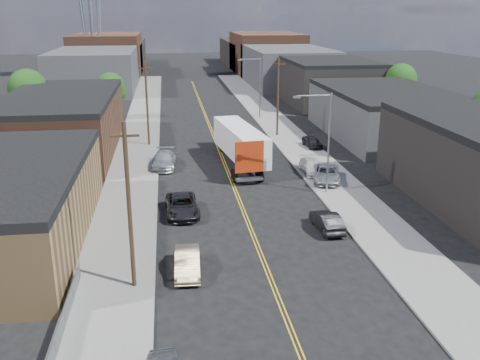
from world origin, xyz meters
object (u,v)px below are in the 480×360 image
object	(u,v)px
semi_truck	(238,141)
car_right_oncoming	(327,221)
car_left_c	(182,206)
car_left_d	(164,160)
car_left_b	(187,262)
car_ahead_truck	(234,143)
car_right_lot_a	(327,174)
car_right_lot_c	(312,142)
car_right_lot_b	(312,166)

from	to	relation	value
semi_truck	car_right_oncoming	bearing A→B (deg)	-85.61
car_left_c	car_left_d	xyz separation A→B (m)	(-1.40, 13.75, 0.05)
car_left_d	car_right_oncoming	world-z (taller)	car_left_d
car_left_d	car_right_oncoming	distance (m)	21.97
semi_truck	car_left_c	xyz separation A→B (m)	(-6.50, -14.66, -1.64)
car_left_b	car_ahead_truck	world-z (taller)	car_ahead_truck
car_right_oncoming	car_right_lot_a	size ratio (longest dim) A/B	0.81
car_ahead_truck	semi_truck	bearing A→B (deg)	-93.34
car_left_c	car_right_oncoming	distance (m)	11.58
car_left_b	car_ahead_truck	distance (m)	31.32
car_left_c	car_right_lot_c	distance (m)	25.23
car_right_oncoming	car_right_lot_a	xyz separation A→B (m)	(3.28, 11.13, 0.18)
car_right_lot_a	car_right_lot_b	world-z (taller)	car_right_lot_a
semi_truck	car_left_b	world-z (taller)	semi_truck
car_right_lot_b	car_left_b	bearing A→B (deg)	-123.79
car_right_lot_c	car_right_lot_a	bearing A→B (deg)	-103.84
car_left_b	car_left_c	size ratio (longest dim) A/B	0.80
semi_truck	car_ahead_truck	size ratio (longest dim) A/B	3.00
car_left_b	car_ahead_truck	xyz separation A→B (m)	(6.77, 30.58, 0.04)
car_ahead_truck	car_right_lot_a	bearing A→B (deg)	-63.78
car_left_d	semi_truck	bearing A→B (deg)	10.56
car_right_lot_b	car_left_d	bearing A→B (deg)	163.52
semi_truck	car_left_b	distance (m)	25.65
car_left_d	car_ahead_truck	world-z (taller)	car_left_d
car_right_lot_a	car_left_c	bearing A→B (deg)	-140.95
semi_truck	car_left_b	size ratio (longest dim) A/B	3.73
car_right_oncoming	car_right_lot_b	size ratio (longest dim) A/B	0.93
car_right_lot_a	car_right_lot_c	distance (m)	13.20
car_right_lot_a	car_left_d	bearing A→B (deg)	168.58
semi_truck	car_right_lot_a	xyz separation A→B (m)	(7.38, -8.18, -1.52)
semi_truck	car_left_d	xyz separation A→B (m)	(-7.90, -0.91, -1.59)
car_left_c	car_left_b	bearing A→B (deg)	-92.60
car_left_d	car_right_lot_c	distance (m)	18.33
semi_truck	car_left_d	size ratio (longest dim) A/B	2.95
car_left_b	car_left_c	world-z (taller)	car_left_c
car_right_lot_a	semi_truck	bearing A→B (deg)	146.09
car_left_b	car_right_lot_a	bearing A→B (deg)	52.14
car_right_lot_b	car_right_lot_c	world-z (taller)	car_right_lot_b
car_ahead_truck	car_right_lot_b	bearing A→B (deg)	-60.76
car_right_lot_a	car_ahead_truck	world-z (taller)	car_right_lot_a
semi_truck	car_right_oncoming	xyz separation A→B (m)	(4.10, -19.31, -1.70)
car_left_d	car_right_oncoming	xyz separation A→B (m)	(12.00, -18.40, -0.11)
car_left_d	car_right_lot_a	bearing A→B (deg)	-21.44
car_right_oncoming	car_right_lot_b	bearing A→B (deg)	-103.63
car_left_b	car_ahead_truck	size ratio (longest dim) A/B	0.80
car_right_oncoming	car_right_lot_b	world-z (taller)	car_right_lot_b
car_left_b	car_left_d	xyz separation A→B (m)	(-1.40, 23.85, 0.08)
car_right_lot_b	car_right_lot_a	bearing A→B (deg)	-76.11
car_right_lot_a	car_right_lot_b	xyz separation A→B (m)	(-0.68, 2.83, -0.07)
car_ahead_truck	car_left_b	bearing A→B (deg)	-103.18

